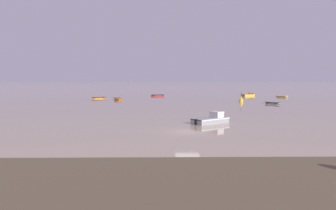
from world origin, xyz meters
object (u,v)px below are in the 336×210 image
at_px(rowboat_moored_0, 158,95).
at_px(rowboat_moored_5, 99,98).
at_px(channel_buoy, 241,100).
at_px(rowboat_moored_1, 118,99).
at_px(motorboat_moored_3, 215,120).
at_px(motorboat_moored_4, 250,95).
at_px(rowboat_moored_3, 282,97).
at_px(rowboat_moored_2, 273,103).

xyz_separation_m(rowboat_moored_0, rowboat_moored_5, (-14.78, -11.88, -0.02)).
bearing_deg(channel_buoy, rowboat_moored_1, 167.37).
xyz_separation_m(rowboat_moored_0, channel_buoy, (18.99, -22.83, 0.29)).
bearing_deg(motorboat_moored_3, motorboat_moored_4, 34.98).
xyz_separation_m(rowboat_moored_1, rowboat_moored_3, (43.39, 10.51, -0.03)).
bearing_deg(rowboat_moored_5, motorboat_moored_4, 157.84).
distance_m(rowboat_moored_0, channel_buoy, 29.70).
xyz_separation_m(rowboat_moored_2, rowboat_moored_5, (-38.74, 17.48, 0.01)).
relative_size(rowboat_moored_1, rowboat_moored_5, 1.29).
height_order(rowboat_moored_2, motorboat_moored_4, motorboat_moored_4).
height_order(rowboat_moored_0, rowboat_moored_1, rowboat_moored_1).
bearing_deg(motorboat_moored_3, rowboat_moored_3, 26.27).
bearing_deg(rowboat_moored_5, rowboat_moored_2, 117.95).
distance_m(rowboat_moored_5, channel_buoy, 35.50).
xyz_separation_m(rowboat_moored_1, motorboat_moored_3, (17.14, -40.89, 0.12)).
height_order(motorboat_moored_3, rowboat_moored_5, motorboat_moored_3).
xyz_separation_m(rowboat_moored_1, rowboat_moored_5, (-5.44, 4.60, -0.03)).
distance_m(rowboat_moored_1, motorboat_moored_3, 44.34).
distance_m(rowboat_moored_1, rowboat_moored_5, 7.13).
bearing_deg(rowboat_moored_2, rowboat_moored_5, -154.20).
relative_size(rowboat_moored_2, rowboat_moored_3, 0.94).
xyz_separation_m(rowboat_moored_0, motorboat_moored_3, (7.80, -57.38, 0.14)).
xyz_separation_m(rowboat_moored_2, motorboat_moored_3, (-16.16, -28.01, 0.16)).
bearing_deg(rowboat_moored_0, rowboat_moored_2, 117.75).
distance_m(motorboat_moored_4, channel_buoy, 23.83).
bearing_deg(channel_buoy, motorboat_moored_4, 71.03).
height_order(rowboat_moored_3, motorboat_moored_3, motorboat_moored_3).
bearing_deg(rowboat_moored_5, rowboat_moored_0, -178.96).
relative_size(motorboat_moored_4, channel_buoy, 2.02).
bearing_deg(rowboat_moored_3, motorboat_moored_3, -62.62).
bearing_deg(channel_buoy, rowboat_moored_3, 48.21).
distance_m(rowboat_moored_2, channel_buoy, 8.22).
height_order(rowboat_moored_1, rowboat_moored_2, rowboat_moored_1).
xyz_separation_m(rowboat_moored_0, rowboat_moored_2, (23.96, -29.37, -0.02)).
bearing_deg(channel_buoy, rowboat_moored_2, -52.75).
height_order(rowboat_moored_5, channel_buoy, channel_buoy).
xyz_separation_m(rowboat_moored_3, motorboat_moored_3, (-26.25, -51.40, 0.16)).
height_order(rowboat_moored_1, rowboat_moored_5, rowboat_moored_1).
distance_m(rowboat_moored_0, rowboat_moored_3, 34.58).
bearing_deg(channel_buoy, rowboat_moored_5, 162.04).
bearing_deg(rowboat_moored_2, rowboat_moored_3, 116.74).
bearing_deg(rowboat_moored_0, motorboat_moored_3, 86.29).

